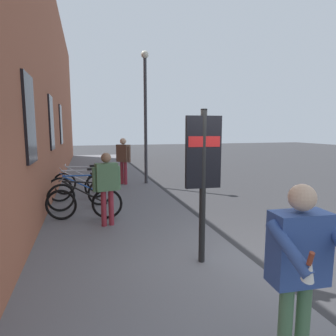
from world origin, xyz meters
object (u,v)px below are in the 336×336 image
bicycle_end_of_row (85,203)px  pedestrian_by_facade (107,182)px  bicycle_far_end (82,182)px  tourist_with_hotdogs (300,260)px  bicycle_leaning_wall (79,187)px  transit_info_sign (203,162)px  pedestrian_crossing_street (123,156)px  street_lamp (145,106)px  bicycle_nearest_sign (82,194)px

bicycle_end_of_row → pedestrian_by_facade: size_ratio=1.09×
bicycle_far_end → tourist_with_hotdogs: size_ratio=1.06×
bicycle_end_of_row → bicycle_leaning_wall: same height
transit_info_sign → tourist_with_hotdogs: 2.24m
pedestrian_crossing_street → street_lamp: (-0.05, -0.86, 1.88)m
bicycle_far_end → tourist_with_hotdogs: 7.99m
bicycle_leaning_wall → pedestrian_by_facade: (-2.58, -0.65, 0.59)m
pedestrian_crossing_street → street_lamp: street_lamp is taller
bicycle_end_of_row → pedestrian_crossing_street: pedestrian_crossing_street is taller
transit_info_sign → pedestrian_crossing_street: transit_info_sign is taller
bicycle_leaning_wall → tourist_with_hotdogs: size_ratio=1.05×
bicycle_far_end → street_lamp: (1.19, -2.38, 2.56)m
bicycle_end_of_row → bicycle_far_end: same height
pedestrian_by_facade → street_lamp: 5.33m
bicycle_nearest_sign → tourist_with_hotdogs: bearing=-163.0°
pedestrian_crossing_street → tourist_with_hotdogs: bearing=-178.0°
bicycle_end_of_row → tourist_with_hotdogs: bearing=-160.5°
bicycle_end_of_row → bicycle_nearest_sign: (1.01, 0.07, 0.00)m
transit_info_sign → bicycle_end_of_row: bearing=33.1°
tourist_with_hotdogs → street_lamp: (8.94, -0.54, 1.92)m
bicycle_leaning_wall → pedestrian_crossing_street: (2.07, -1.60, 0.68)m
pedestrian_crossing_street → bicycle_leaning_wall: bearing=142.3°
pedestrian_crossing_street → bicycle_nearest_sign: bearing=153.8°
bicycle_leaning_wall → transit_info_sign: size_ratio=0.73×
pedestrian_by_facade → street_lamp: (4.61, -1.81, 1.97)m
bicycle_end_of_row → transit_info_sign: bearing=-146.9°
bicycle_end_of_row → transit_info_sign: transit_info_sign is taller
transit_info_sign → bicycle_nearest_sign: bearing=26.3°
pedestrian_by_facade → bicycle_end_of_row: bearing=39.2°
pedestrian_crossing_street → tourist_with_hotdogs: (-8.99, -0.32, -0.04)m
bicycle_end_of_row → transit_info_sign: (-2.75, -1.79, 1.21)m
bicycle_leaning_wall → pedestrian_crossing_street: size_ratio=1.00×
bicycle_leaning_wall → bicycle_far_end: same height
bicycle_far_end → tourist_with_hotdogs: (-7.75, -1.84, 0.64)m
transit_info_sign → tourist_with_hotdogs: transit_info_sign is taller
bicycle_nearest_sign → bicycle_leaning_wall: (0.98, 0.10, 0.00)m
bicycle_far_end → street_lamp: bearing=-63.5°
bicycle_leaning_wall → street_lamp: size_ratio=0.35×
bicycle_leaning_wall → pedestrian_by_facade: pedestrian_by_facade is taller
bicycle_end_of_row → transit_info_sign: size_ratio=0.73×
pedestrian_by_facade → bicycle_leaning_wall: bearing=14.1°
bicycle_far_end → pedestrian_by_facade: 3.52m
tourist_with_hotdogs → bicycle_end_of_row: bearing=19.5°
bicycle_far_end → bicycle_end_of_row: bearing=-178.1°
bicycle_far_end → tourist_with_hotdogs: tourist_with_hotdogs is taller
bicycle_nearest_sign → pedestrian_by_facade: (-1.60, -0.55, 0.59)m
bicycle_end_of_row → bicycle_far_end: size_ratio=0.99×
bicycle_end_of_row → bicycle_far_end: bearing=1.9°
bicycle_far_end → bicycle_nearest_sign: bearing=-179.3°
street_lamp → pedestrian_by_facade: bearing=158.6°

